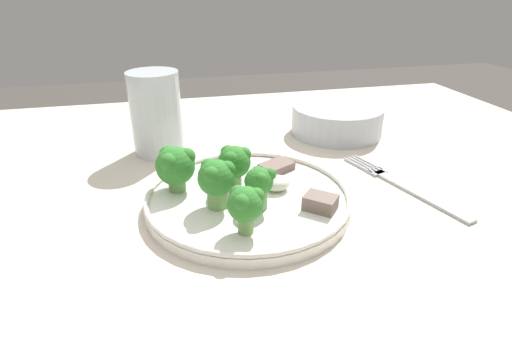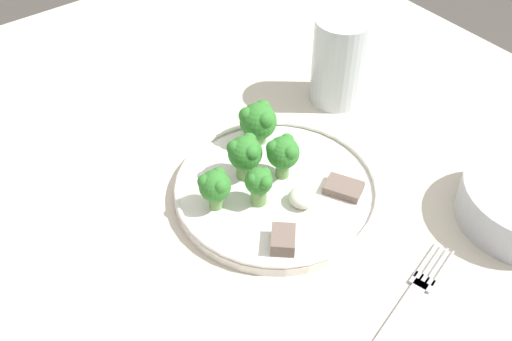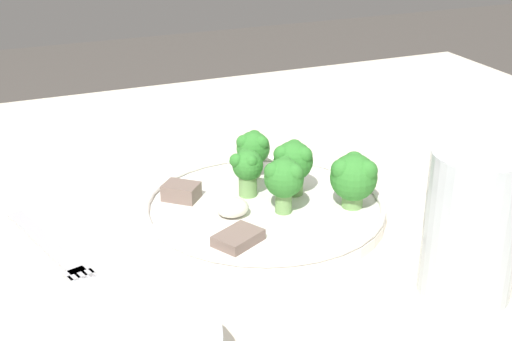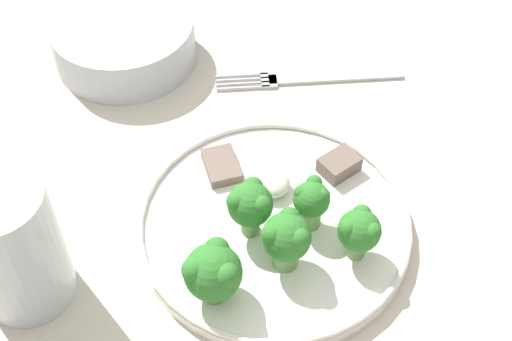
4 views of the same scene
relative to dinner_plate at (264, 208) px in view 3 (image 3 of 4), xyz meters
name	(u,v)px [view 3 (image 3 of 4)]	position (x,y,z in m)	size (l,w,h in m)	color
table	(259,296)	(0.01, 0.00, -0.10)	(1.21, 1.00, 0.74)	beige
dinner_plate	(264,208)	(0.00, 0.00, 0.00)	(0.25, 0.25, 0.02)	white
fork	(57,253)	(0.21, 0.00, -0.01)	(0.07, 0.20, 0.00)	#B2B2B7
drinking_glass	(471,233)	(-0.10, 0.20, 0.05)	(0.08, 0.08, 0.13)	silver
broccoli_floret_near_rim_left	(354,176)	(-0.08, 0.04, 0.04)	(0.05, 0.05, 0.06)	#709E56
broccoli_floret_center_left	(253,148)	(-0.02, -0.07, 0.04)	(0.04, 0.04, 0.05)	#709E56
broccoli_floret_back_left	(284,178)	(-0.01, 0.02, 0.04)	(0.04, 0.04, 0.06)	#709E56
broccoli_floret_front_left	(293,162)	(-0.04, -0.01, 0.04)	(0.04, 0.04, 0.06)	#709E56
broccoli_floret_center_back	(245,168)	(0.01, -0.03, 0.04)	(0.03, 0.03, 0.05)	#709E56
meat_slice_front_slice	(181,192)	(0.07, -0.05, 0.01)	(0.04, 0.04, 0.02)	#756056
meat_slice_middle_slice	(238,238)	(0.05, 0.06, 0.01)	(0.05, 0.05, 0.01)	#756056
sauce_dollop	(232,207)	(0.04, 0.01, 0.01)	(0.03, 0.03, 0.02)	silver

